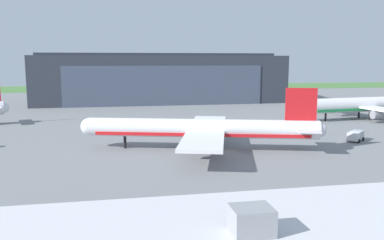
{
  "coord_description": "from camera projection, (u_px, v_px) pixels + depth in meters",
  "views": [
    {
      "loc": [
        -20.71,
        -72.21,
        17.14
      ],
      "look_at": [
        -3.5,
        17.09,
        3.64
      ],
      "focal_mm": 37.64,
      "sensor_mm": 36.0,
      "label": 1
    }
  ],
  "objects": [
    {
      "name": "ground_plane",
      "position": [
        227.0,
        151.0,
        76.53
      ],
      "size": [
        440.0,
        440.0,
        0.0
      ],
      "primitive_type": "plane",
      "color": "slate"
    },
    {
      "name": "grass_field_strip",
      "position": [
        148.0,
        88.0,
        255.76
      ],
      "size": [
        440.0,
        56.0,
        0.08
      ],
      "primitive_type": "cube",
      "color": "#4A7B3C",
      "rests_on": "ground_plane"
    },
    {
      "name": "maintenance_hangar",
      "position": [
        159.0,
        78.0,
        172.25
      ],
      "size": [
        99.82,
        41.32,
        20.2
      ],
      "color": "#2D333D",
      "rests_on": "ground_plane"
    },
    {
      "name": "airliner_near_left",
      "position": [
        202.0,
        129.0,
        77.28
      ],
      "size": [
        45.68,
        37.28,
        12.09
      ],
      "color": "silver",
      "rests_on": "ground_plane"
    },
    {
      "name": "airliner_far_right",
      "position": [
        360.0,
        105.0,
        117.76
      ],
      "size": [
        38.42,
        32.37,
        13.73
      ],
      "color": "white",
      "rests_on": "ground_plane"
    },
    {
      "name": "fuel_bowser",
      "position": [
        356.0,
        136.0,
        85.95
      ],
      "size": [
        5.14,
        4.84,
        2.16
      ],
      "color": "silver",
      "rests_on": "ground_plane"
    }
  ]
}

